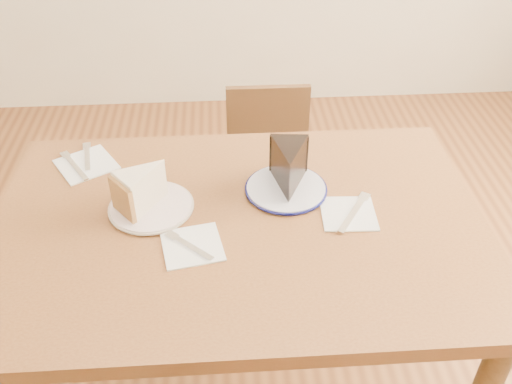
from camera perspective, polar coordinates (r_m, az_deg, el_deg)
The scene contains 13 objects.
table at distance 1.45m, azimuth -1.67°, elevation -5.89°, with size 1.20×0.80×0.75m.
chair_far at distance 2.11m, azimuth 1.36°, elevation 1.37°, with size 0.36×0.36×0.72m.
plate_cream at distance 1.44m, azimuth -10.43°, elevation -1.47°, with size 0.20×0.20×0.01m, color silver.
plate_navy at distance 1.48m, azimuth 3.01°, elevation 0.32°, with size 0.20×0.20×0.01m, color white.
carrot_cake at distance 1.41m, azimuth -10.98°, elevation 0.34°, with size 0.09×0.12×0.09m, color beige, non-canonical shape.
chocolate_cake at distance 1.45m, azimuth 3.32°, elevation 2.22°, with size 0.10×0.14×0.10m, color black, non-canonical shape.
napkin_cream at distance 1.32m, azimuth -6.39°, elevation -5.36°, with size 0.13×0.13×0.00m, color white.
napkin_navy at distance 1.42m, azimuth 9.23°, elevation -2.14°, with size 0.13×0.13×0.00m, color white.
napkin_spare at distance 1.64m, azimuth -16.61°, elevation 2.67°, with size 0.14×0.14×0.00m, color white.
fork_cream at distance 1.32m, azimuth -6.63°, elevation -5.39°, with size 0.01×0.14×0.00m, color silver.
knife_navy at distance 1.42m, azimuth 9.75°, elevation -2.03°, with size 0.02×0.17×0.00m, color white.
fork_spare at distance 1.66m, azimuth -16.52°, elevation 3.41°, with size 0.01×0.14×0.00m, color silver.
knife_spare at distance 1.64m, azimuth -17.68°, elevation 2.52°, with size 0.01×0.16×0.00m, color silver.
Camera 1 is at (-0.03, -1.05, 1.65)m, focal length 40.00 mm.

